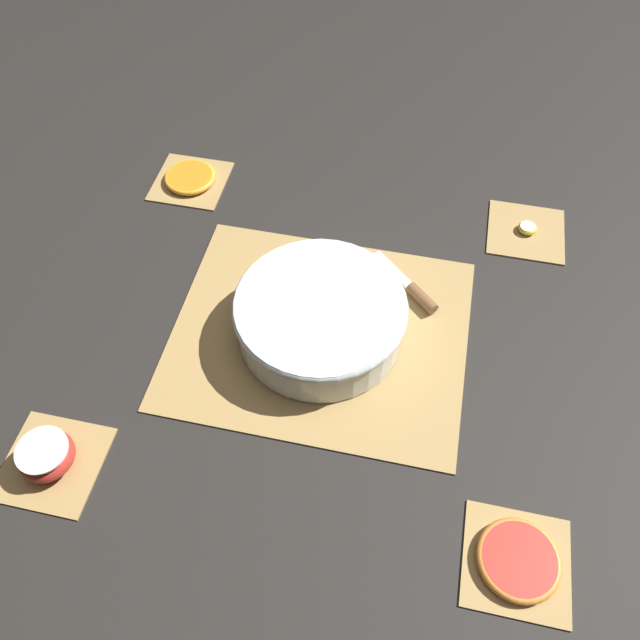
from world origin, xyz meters
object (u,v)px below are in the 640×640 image
object	(u,v)px
apple_half	(46,455)
banana_coin_single	(527,228)
fruit_salad_bowl	(320,315)
paring_knife	(419,295)
orange_slice_whole	(190,177)
grapefruit_slice	(519,560)

from	to	relation	value
apple_half	banana_coin_single	distance (m)	0.80
fruit_salad_bowl	paring_knife	world-z (taller)	fruit_salad_bowl
paring_knife	orange_slice_whole	distance (m)	0.47
orange_slice_whole	fruit_salad_bowl	bearing A→B (deg)	-42.69
apple_half	fruit_salad_bowl	bearing A→B (deg)	42.72
paring_knife	banana_coin_single	distance (m)	0.24
paring_knife	grapefruit_slice	xyz separation A→B (m)	(0.16, -0.36, -0.00)
fruit_salad_bowl	banana_coin_single	world-z (taller)	fruit_salad_bowl
orange_slice_whole	apple_half	bearing A→B (deg)	-90.00
fruit_salad_bowl	paring_knife	xyz separation A→B (m)	(0.13, 0.09, -0.03)
fruit_salad_bowl	apple_half	bearing A→B (deg)	-137.28
orange_slice_whole	banana_coin_single	size ratio (longest dim) A/B	2.99
orange_slice_whole	banana_coin_single	distance (m)	0.59
apple_half	banana_coin_single	size ratio (longest dim) A/B	2.35
orange_slice_whole	grapefruit_slice	bearing A→B (deg)	-42.73
banana_coin_single	paring_knife	bearing A→B (deg)	-131.34
paring_knife	banana_coin_single	world-z (taller)	paring_knife
apple_half	orange_slice_whole	size ratio (longest dim) A/B	0.78
paring_knife	grapefruit_slice	world-z (taller)	paring_knife
apple_half	orange_slice_whole	bearing A→B (deg)	90.00
orange_slice_whole	paring_knife	bearing A→B (deg)	-22.98
fruit_salad_bowl	grapefruit_slice	distance (m)	0.40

